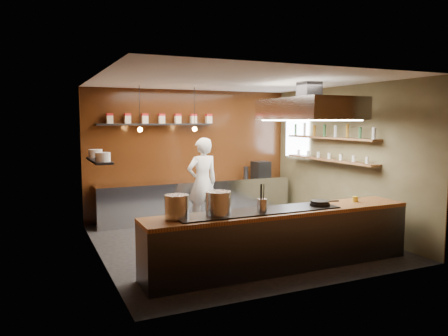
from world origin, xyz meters
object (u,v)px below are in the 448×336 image
extractor_hood (309,109)px  chef (202,183)px  stockpot_small (218,203)px  espresso_machine (261,169)px  stockpot_large (177,206)px

extractor_hood → chef: (-1.44, 1.80, -1.54)m
stockpot_small → chef: chef is taller
stockpot_small → espresso_machine: 4.69m
stockpot_large → stockpot_small: 0.61m
stockpot_small → stockpot_large: bearing=173.8°
extractor_hood → stockpot_small: size_ratio=5.51×
stockpot_small → espresso_machine: bearing=53.6°
stockpot_large → stockpot_small: stockpot_small is taller
stockpot_large → chef: chef is taller
stockpot_large → espresso_machine: size_ratio=0.87×
stockpot_large → stockpot_small: bearing=-6.2°
stockpot_small → espresso_machine: same height
extractor_hood → stockpot_small: (-2.38, -1.22, -1.39)m
chef → stockpot_large: bearing=57.0°
stockpot_large → stockpot_small: size_ratio=0.92×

